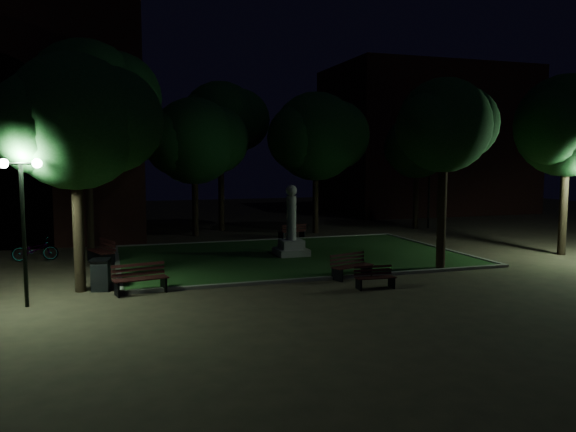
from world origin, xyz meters
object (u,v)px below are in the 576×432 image
at_px(bench_far_side, 292,232).
at_px(bicycle, 35,249).
at_px(bench_west_near, 140,280).
at_px(bench_near_right, 351,267).
at_px(trash_bin, 101,274).
at_px(bench_near_left, 375,278).
at_px(monument, 291,236).
at_px(bench_left_side, 102,252).

relative_size(bench_far_side, bicycle, 0.86).
bearing_deg(bench_west_near, bench_near_right, -10.91).
relative_size(bench_near_right, bench_far_side, 1.08).
distance_m(bench_near_right, trash_bin, 8.90).
bearing_deg(trash_bin, bench_near_left, -16.04).
bearing_deg(trash_bin, bench_far_side, 43.79).
bearing_deg(monument, bench_far_side, 71.08).
bearing_deg(bench_west_near, bicycle, 106.95).
bearing_deg(monument, bench_near_right, -82.73).
relative_size(bench_near_left, bicycle, 0.74).
xyz_separation_m(bench_near_left, bench_far_side, (1.08, 12.19, 0.04)).
relative_size(bench_near_right, bicycle, 0.93).
relative_size(monument, bicycle, 1.68).
distance_m(bench_near_left, bench_west_near, 7.92).
bearing_deg(bench_far_side, monument, 57.87).
bearing_deg(bench_near_left, bench_west_near, 170.54).
bearing_deg(trash_bin, bench_left_side, 89.75).
bearing_deg(bench_near_right, bench_west_near, 161.89).
bearing_deg(bench_left_side, bench_near_right, 34.78).
xyz_separation_m(bench_far_side, bicycle, (-12.82, -2.80, 0.10)).
height_order(bench_near_left, bicycle, bicycle).
bearing_deg(bench_left_side, bench_west_near, -9.17).
relative_size(bench_near_left, bench_near_right, 0.80).
relative_size(bench_west_near, trash_bin, 1.71).
bearing_deg(bicycle, bench_west_near, -149.41).
bearing_deg(bench_far_side, bench_near_left, 71.72).
relative_size(bench_near_right, bench_left_side, 0.93).
xyz_separation_m(monument, bench_west_near, (-6.98, -5.11, -0.50)).
distance_m(trash_bin, bicycle, 7.37).
relative_size(monument, bench_west_near, 1.73).
height_order(bench_near_left, bench_west_near, bench_west_near).
bearing_deg(bench_near_right, bicycle, 128.73).
bearing_deg(bicycle, bench_near_right, -120.43).
distance_m(bench_west_near, trash_bin, 1.47).
xyz_separation_m(monument, bench_far_side, (1.82, 5.31, -0.55)).
bearing_deg(monument, bench_left_side, 172.51).
xyz_separation_m(bench_west_near, bicycle, (-4.02, 7.62, 0.04)).
relative_size(bench_near_left, bench_west_near, 0.77).
height_order(bench_left_side, trash_bin, trash_bin).
bearing_deg(bicycle, trash_bin, -155.00).
relative_size(monument, bench_near_right, 1.80).
distance_m(bench_near_right, bench_far_side, 10.48).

